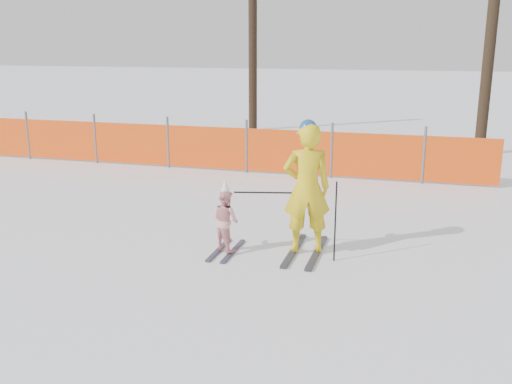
{
  "coord_description": "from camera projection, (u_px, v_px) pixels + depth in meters",
  "views": [
    {
      "loc": [
        2.07,
        -6.74,
        2.97
      ],
      "look_at": [
        0.0,
        0.5,
        1.0
      ],
      "focal_mm": 40.0,
      "sensor_mm": 36.0,
      "label": 1
    }
  ],
  "objects": [
    {
      "name": "ski_poles",
      "position": [
        304.0,
        209.0,
        7.99
      ],
      "size": [
        1.48,
        0.24,
        1.15
      ],
      "color": "black",
      "rests_on": "ground"
    },
    {
      "name": "ground",
      "position": [
        246.0,
        274.0,
        7.57
      ],
      "size": [
        120.0,
        120.0,
        0.0
      ],
      "primitive_type": "plane",
      "color": "white",
      "rests_on": "ground"
    },
    {
      "name": "tree_trunks",
      "position": [
        446.0,
        44.0,
        16.0
      ],
      "size": [
        11.19,
        3.0,
        6.72
      ],
      "color": "black",
      "rests_on": "ground"
    },
    {
      "name": "adult",
      "position": [
        307.0,
        188.0,
        8.09
      ],
      "size": [
        0.79,
        1.41,
        1.95
      ],
      "color": "black",
      "rests_on": "ground"
    },
    {
      "name": "safety_fence",
      "position": [
        121.0,
        143.0,
        14.24
      ],
      "size": [
        17.6,
        0.06,
        1.25
      ],
      "color": "#595960",
      "rests_on": "ground"
    },
    {
      "name": "child",
      "position": [
        226.0,
        219.0,
        8.26
      ],
      "size": [
        0.55,
        0.98,
        1.08
      ],
      "color": "black",
      "rests_on": "ground"
    }
  ]
}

